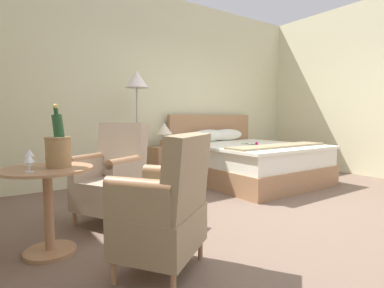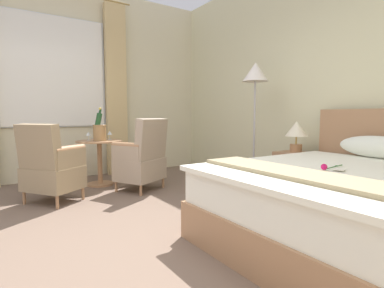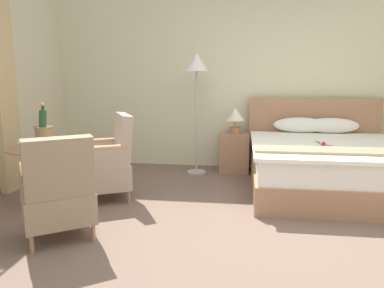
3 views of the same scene
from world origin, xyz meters
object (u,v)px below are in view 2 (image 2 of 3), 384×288
Objects in this scene: armchair_by_window at (143,159)px; armchair_facing_bed at (50,167)px; bed at (355,203)px; wine_glass_near_bucket at (110,133)px; champagne_bucket at (99,130)px; wine_glass_near_edge at (88,134)px; nightstand at (295,175)px; floor_lamp_brass at (255,82)px; side_table_round at (100,157)px; bedside_lamp at (296,131)px.

armchair_facing_bed is at bearing -92.38° from armchair_by_window.
bed is 15.71× the size of wine_glass_near_bucket.
bed is at bearing 19.12° from champagne_bucket.
wine_glass_near_edge is at bearing -154.04° from champagne_bucket.
floor_lamp_brass is at bearing -163.12° from nightstand.
champagne_bucket is at bearing -11.41° from side_table_round.
armchair_facing_bed is (0.52, -0.75, -0.39)m from champagne_bucket.
side_table_round is 0.71× the size of armchair_facing_bed.
floor_lamp_brass reaches higher than bedside_lamp.
armchair_by_window is at bearing -134.48° from bedside_lamp.
floor_lamp_brass is 1.84× the size of armchair_facing_bed.
armchair_facing_bed is (0.60, -0.77, 0.01)m from side_table_round.
wine_glass_near_edge is (-0.04, -0.31, -0.01)m from wine_glass_near_bucket.
armchair_by_window reaches higher than armchair_facing_bed.
nightstand is 4.60× the size of wine_glass_near_edge.
floor_lamp_brass is 1.75× the size of armchair_by_window.
nightstand is 1.19× the size of champagne_bucket.
armchair_by_window is at bearing 36.31° from champagne_bucket.
side_table_round is (-2.08, -1.85, 0.14)m from nightstand.
armchair_by_window is at bearing 15.69° from wine_glass_near_bucket.
side_table_round is at bearing -64.04° from wine_glass_near_bucket.
floor_lamp_brass is 2.31m from wine_glass_near_bucket.
bedside_lamp is 0.22× the size of floor_lamp_brass.
floor_lamp_brass is 2.55m from wine_glass_near_edge.
nightstand is at bearing 0.00° from bedside_lamp.
nightstand is at bearing 60.65° from armchair_facing_bed.
armchair_by_window is at bearing -134.48° from nightstand.
bed reaches higher than armchair_by_window.
bed is 2.16m from floor_lamp_brass.
bed reaches higher than side_table_round.
champagne_bucket is at bearing -160.88° from bed.
floor_lamp_brass reaches higher than bed.
side_table_round is at bearing 42.90° from wine_glass_near_edge.
champagne_bucket reaches higher than wine_glass_near_bucket.
floor_lamp_brass is at bearing 47.56° from wine_glass_near_edge.
bedside_lamp is at bearing 41.79° from wine_glass_near_edge.
nightstand is 2.79m from side_table_round.
armchair_by_window reaches higher than bedside_lamp.
wine_glass_near_bucket is at bearing 126.00° from armchair_facing_bed.
side_table_round is 5.03× the size of wine_glass_near_bucket.
armchair_by_window is (0.65, 0.40, 0.02)m from side_table_round.
side_table_round is (-1.52, -1.68, -1.06)m from floor_lamp_brass.
champagne_bucket is 3.64× the size of wine_glass_near_bucket.
champagne_bucket is (-2.00, -1.87, 0.54)m from nightstand.
armchair_facing_bed is at bearing -110.48° from floor_lamp_brass.
nightstand is at bearing 41.79° from wine_glass_near_edge.
floor_lamp_brass is at bearing 47.93° from side_table_round.
side_table_round is 0.41m from champagne_bucket.
bedside_lamp is 0.41× the size of armchair_facing_bed.
bedside_lamp is at bearing 45.52° from armchair_by_window.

